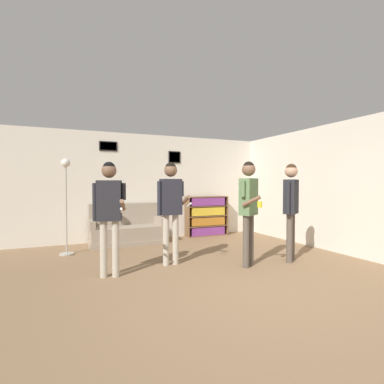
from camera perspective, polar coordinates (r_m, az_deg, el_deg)
ground_plane at (r=4.03m, az=13.39°, el=-19.26°), size 20.00×20.00×0.00m
wall_back at (r=7.92m, az=-6.89°, el=1.02°), size 8.28×0.08×2.70m
wall_right at (r=7.44m, az=21.23°, el=0.86°), size 0.06×6.95×2.70m
couch at (r=7.40m, az=-12.38°, el=-7.20°), size 1.73×0.80×0.94m
bookshelf at (r=8.27m, az=2.82°, el=-4.60°), size 1.19×0.30×1.08m
floor_lamp at (r=6.50m, az=-22.87°, el=-0.19°), size 0.28×0.28×1.94m
person_player_foreground_left at (r=4.73m, az=-15.48°, el=-2.53°), size 0.48×0.56×1.77m
person_player_foreground_center at (r=5.26m, az=-4.07°, el=-1.74°), size 0.51×0.47×1.80m
person_watcher_holding_cup at (r=5.23m, az=10.75°, el=-1.71°), size 0.44×0.58×1.81m
person_spectator_near_bookshelf at (r=5.77m, az=18.33°, el=-1.60°), size 0.42×0.37×1.80m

